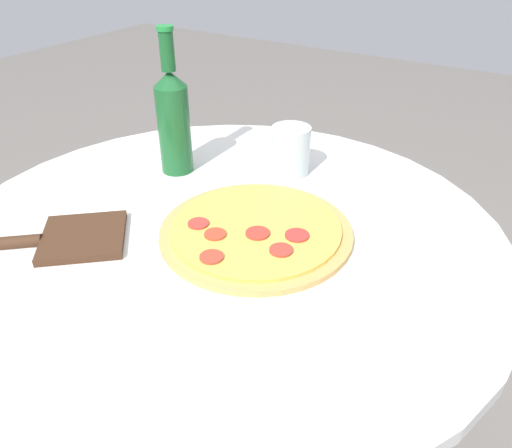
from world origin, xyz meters
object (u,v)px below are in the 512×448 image
(pizza, at_px, (256,231))
(drinking_glass, at_px, (291,150))
(beer_bottle, at_px, (173,118))
(pizza_paddle, at_px, (58,239))

(pizza, bearing_deg, drinking_glass, 105.41)
(beer_bottle, bearing_deg, pizza, -24.12)
(beer_bottle, bearing_deg, pizza_paddle, -89.08)
(beer_bottle, height_order, pizza_paddle, beer_bottle)
(beer_bottle, height_order, drinking_glass, beer_bottle)
(pizza_paddle, relative_size, drinking_glass, 2.79)
(pizza_paddle, height_order, drinking_glass, drinking_glass)
(pizza, bearing_deg, beer_bottle, 155.88)
(beer_bottle, distance_m, drinking_glass, 0.24)
(pizza_paddle, bearing_deg, pizza, 174.94)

